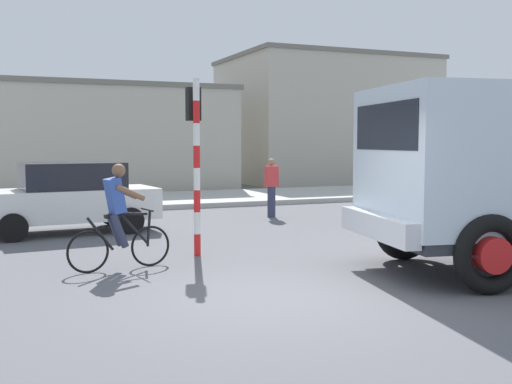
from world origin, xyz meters
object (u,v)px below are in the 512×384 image
(cyclist, at_px, (119,217))
(pedestrian_near_kerb, at_px, (271,187))
(traffic_light_pole, at_px, (195,142))
(car_red_near, at_px, (68,197))

(cyclist, bearing_deg, pedestrian_near_kerb, 46.43)
(traffic_light_pole, distance_m, pedestrian_near_kerb, 6.04)
(cyclist, xyz_separation_m, pedestrian_near_kerb, (5.17, 5.43, -0.02))
(cyclist, distance_m, traffic_light_pole, 2.09)
(traffic_light_pole, height_order, pedestrian_near_kerb, traffic_light_pole)
(traffic_light_pole, relative_size, pedestrian_near_kerb, 1.98)
(cyclist, relative_size, traffic_light_pole, 0.54)
(pedestrian_near_kerb, bearing_deg, cyclist, -133.57)
(pedestrian_near_kerb, bearing_deg, car_red_near, -171.27)
(car_red_near, bearing_deg, traffic_light_pole, -64.31)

